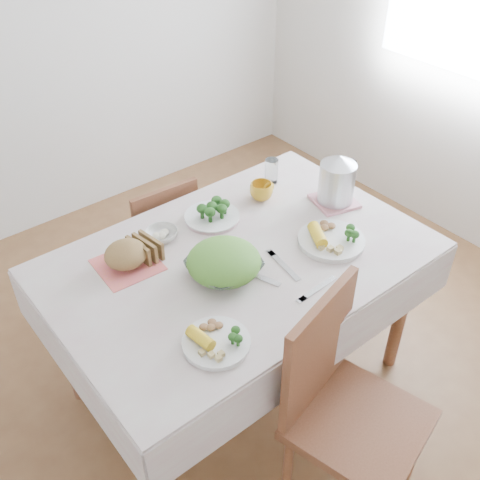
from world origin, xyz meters
TOP-DOWN VIEW (x-y plane):
  - floor at (0.00, 0.00)m, footprint 3.60×3.60m
  - back_wall at (0.00, 1.80)m, footprint 3.60×0.00m
  - dining_table at (0.00, 0.00)m, footprint 1.40×0.90m
  - tablecloth at (0.00, 0.00)m, footprint 1.50×1.00m
  - chair_near at (-0.03, -0.71)m, footprint 0.52×0.52m
  - chair_far at (0.01, 0.72)m, footprint 0.38×0.38m
  - salad_bowl at (-0.12, -0.05)m, footprint 0.28×0.28m
  - dinner_plate_left at (-0.35, -0.32)m, footprint 0.28×0.28m
  - dinner_plate_right at (0.35, -0.17)m, footprint 0.39×0.39m
  - broccoli_plate at (0.07, 0.27)m, footprint 0.31×0.31m
  - napkin at (-0.38, 0.23)m, footprint 0.24×0.24m
  - bread_loaf at (-0.38, 0.23)m, footprint 0.19×0.18m
  - fruit_bowl at (-0.18, 0.29)m, footprint 0.16×0.16m
  - yellow_mug at (0.34, 0.26)m, footprint 0.12×0.12m
  - glass_tumbler at (0.47, 0.34)m, footprint 0.07×0.07m
  - pink_tray at (0.57, 0.03)m, footprint 0.22×0.22m
  - electric_kettle at (0.57, 0.03)m, footprint 0.21×0.21m
  - fork_left at (-0.03, -0.13)m, footprint 0.09×0.21m
  - fork_right at (0.10, -0.16)m, footprint 0.05×0.20m
  - knife at (0.10, -0.33)m, footprint 0.20×0.03m

SIDE VIEW (x-z plane):
  - floor at x=0.00m, z-range 0.00..0.00m
  - dining_table at x=0.00m, z-range 0.00..0.75m
  - chair_near at x=-0.03m, z-range -0.01..0.94m
  - chair_far at x=0.01m, z-range 0.07..0.86m
  - tablecloth at x=0.00m, z-range 0.75..0.76m
  - napkin at x=-0.38m, z-range 0.76..0.77m
  - fork_left at x=-0.03m, z-range 0.76..0.77m
  - fork_right at x=0.10m, z-range 0.76..0.77m
  - knife at x=0.10m, z-range 0.76..0.77m
  - pink_tray at x=0.57m, z-range 0.76..0.78m
  - broccoli_plate at x=0.07m, z-range 0.76..0.78m
  - dinner_plate_left at x=-0.35m, z-range 0.76..0.78m
  - dinner_plate_right at x=0.35m, z-range 0.76..0.78m
  - fruit_bowl at x=-0.18m, z-range 0.76..0.80m
  - salad_bowl at x=-0.12m, z-range 0.76..0.83m
  - yellow_mug at x=0.34m, z-range 0.76..0.84m
  - bread_loaf at x=-0.38m, z-range 0.77..0.87m
  - glass_tumbler at x=0.47m, z-range 0.77..0.89m
  - electric_kettle at x=0.57m, z-range 0.77..1.00m
  - back_wall at x=0.00m, z-range -0.45..3.15m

